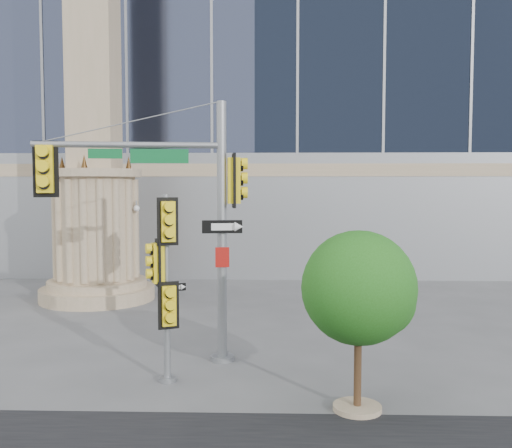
{
  "coord_description": "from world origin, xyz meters",
  "views": [
    {
      "loc": [
        0.87,
        -12.91,
        4.46
      ],
      "look_at": [
        0.43,
        2.0,
        3.46
      ],
      "focal_mm": 40.0,
      "sensor_mm": 36.0,
      "label": 1
    }
  ],
  "objects": [
    {
      "name": "main_signal_pole",
      "position": [
        -1.59,
        1.2,
        4.06
      ],
      "size": [
        5.08,
        1.13,
        6.56
      ],
      "rotation": [
        0.0,
        0.0,
        0.14
      ],
      "color": "slate",
      "rests_on": "ground"
    },
    {
      "name": "street_tree",
      "position": [
        2.6,
        -1.78,
        2.37
      ],
      "size": [
        2.31,
        2.25,
        3.6
      ],
      "color": "tan",
      "rests_on": "ground"
    },
    {
      "name": "ground",
      "position": [
        0.0,
        0.0,
        0.0
      ],
      "size": [
        120.0,
        120.0,
        0.0
      ],
      "primitive_type": "plane",
      "color": "#545456",
      "rests_on": "ground"
    },
    {
      "name": "monument",
      "position": [
        -6.0,
        9.0,
        5.52
      ],
      "size": [
        4.4,
        4.4,
        16.6
      ],
      "color": "tan",
      "rests_on": "ground"
    },
    {
      "name": "secondary_signal_pole",
      "position": [
        -1.54,
        -0.34,
        2.51
      ],
      "size": [
        0.81,
        0.58,
        4.27
      ],
      "rotation": [
        0.0,
        0.0,
        0.39
      ],
      "color": "slate",
      "rests_on": "ground"
    }
  ]
}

